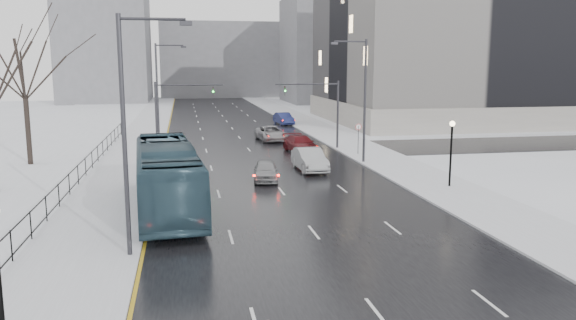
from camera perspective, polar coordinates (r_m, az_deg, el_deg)
road at (r=64.17m, az=-5.14°, el=2.50°), size 16.00×150.00×0.04m
cross_road at (r=52.35m, az=-3.87°, el=0.88°), size 130.00×10.00×0.04m
sidewalk_left at (r=64.04m, az=-14.54°, el=2.26°), size 5.00×150.00×0.16m
sidewalk_right at (r=65.98m, az=3.98°, el=2.76°), size 5.00×150.00×0.16m
park_strip at (r=65.40m, az=-22.87°, el=1.94°), size 14.00×150.00×0.12m
tree_park_e at (r=49.58m, az=-24.67°, el=-0.51°), size 9.45×9.45×13.50m
iron_fence at (r=34.84m, az=-21.95°, el=-2.81°), size 0.06×70.00×1.30m
streetlight_r_mid at (r=45.70m, az=7.55°, el=6.60°), size 2.95×0.25×10.00m
streetlight_l_near at (r=23.61m, az=-15.80°, el=3.46°), size 2.95×0.25×10.00m
streetlight_l_far at (r=55.48m, az=-12.91°, el=6.97°), size 2.95×0.25×10.00m
lamppost_r_mid at (r=37.81m, az=16.26°, el=1.58°), size 0.36×0.36×4.28m
mast_signal_right at (r=53.23m, az=3.97°, el=5.46°), size 6.10×0.33×6.50m
mast_signal_left at (r=51.55m, az=-12.07°, el=5.13°), size 6.10×0.33×6.50m
no_uturn_sign at (r=50.09m, az=7.17°, el=3.06°), size 0.60×0.06×2.70m
civic_building at (r=85.87m, az=18.31°, el=11.35°), size 41.00×31.00×24.80m
bldg_far_right at (r=123.21m, az=5.54°, el=11.05°), size 24.00×20.00×22.00m
bldg_far_left at (r=129.51m, az=-18.07°, el=11.89°), size 18.00×22.00×28.00m
bldg_far_center at (r=143.73m, az=-6.70°, el=10.03°), size 30.00×18.00×18.00m
bus at (r=31.58m, az=-12.19°, el=-1.68°), size 4.16×13.69×3.76m
sedan_center_near at (r=38.97m, az=-2.27°, el=-1.09°), size 2.17×4.28×1.40m
sedan_right_near at (r=42.56m, az=2.21°, el=0.05°), size 1.95×5.26×1.72m
sedan_right_cross at (r=59.35m, az=-1.73°, el=2.72°), size 3.01×5.75×1.55m
sedan_right_far at (r=51.52m, az=1.29°, el=1.64°), size 2.83×5.51×1.53m
sedan_right_distant at (r=75.30m, az=-0.44°, el=4.23°), size 2.27×4.99×1.59m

